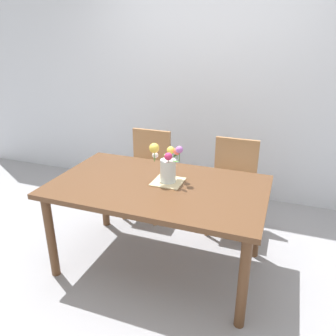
{
  "coord_description": "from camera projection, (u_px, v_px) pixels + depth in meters",
  "views": [
    {
      "loc": [
        0.88,
        -2.16,
        1.84
      ],
      "look_at": [
        0.06,
        0.07,
        0.87
      ],
      "focal_mm": 35.59,
      "sensor_mm": 36.0,
      "label": 1
    }
  ],
  "objects": [
    {
      "name": "dining_table",
      "position": [
        158.0,
        194.0,
        2.6
      ],
      "size": [
        1.65,
        0.97,
        0.75
      ],
      "color": "brown",
      "rests_on": "ground_plane"
    },
    {
      "name": "back_wall",
      "position": [
        211.0,
        75.0,
        3.71
      ],
      "size": [
        7.0,
        0.1,
        2.8
      ],
      "primitive_type": "cube",
      "color": "silver",
      "rests_on": "ground_plane"
    },
    {
      "name": "flower_vase",
      "position": [
        167.0,
        164.0,
        2.55
      ],
      "size": [
        0.25,
        0.21,
        0.31
      ],
      "color": "silver",
      "rests_on": "placemat"
    },
    {
      "name": "chair_right",
      "position": [
        233.0,
        179.0,
        3.23
      ],
      "size": [
        0.42,
        0.42,
        0.9
      ],
      "rotation": [
        0.0,
        0.0,
        3.14
      ],
      "color": "#9E7047",
      "rests_on": "ground_plane"
    },
    {
      "name": "placemat",
      "position": [
        168.0,
        182.0,
        2.6
      ],
      "size": [
        0.23,
        0.23,
        0.01
      ],
      "primitive_type": "cube",
      "color": "#CCB789",
      "rests_on": "dining_table"
    },
    {
      "name": "chair_left",
      "position": [
        148.0,
        167.0,
        3.52
      ],
      "size": [
        0.42,
        0.42,
        0.9
      ],
      "rotation": [
        0.0,
        0.0,
        3.14
      ],
      "color": "#9E7047",
      "rests_on": "ground_plane"
    },
    {
      "name": "ground_plane",
      "position": [
        159.0,
        264.0,
        2.85
      ],
      "size": [
        12.0,
        12.0,
        0.0
      ],
      "primitive_type": "plane",
      "color": "#939399"
    }
  ]
}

